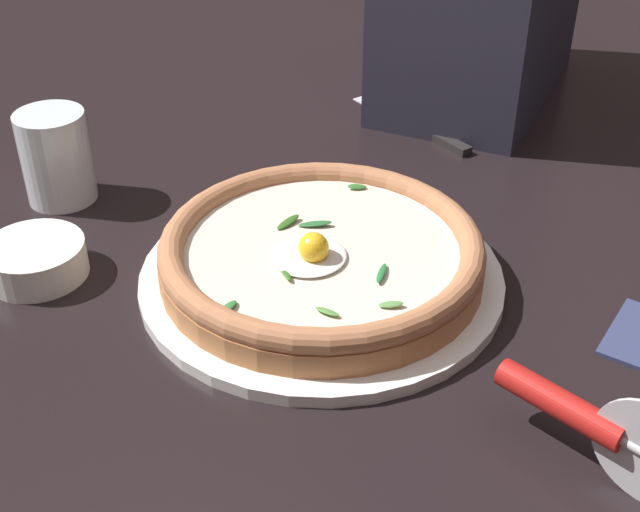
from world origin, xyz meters
name	(u,v)px	position (x,y,z in m)	size (l,w,h in m)	color
ground_plane	(309,291)	(0.00, 0.00, -0.01)	(2.40, 2.40, 0.03)	black
pizza_plate	(320,279)	(0.00, 0.01, 0.01)	(0.35, 0.35, 0.01)	white
pizza	(320,255)	(0.00, 0.01, 0.03)	(0.30, 0.30, 0.06)	#BA7645
side_bowl	(36,260)	(0.08, -0.25, 0.02)	(0.10, 0.10, 0.03)	white
pizza_cutter	(588,420)	(0.15, 0.27, 0.04)	(0.08, 0.15, 0.09)	silver
table_knife	(426,132)	(-0.35, 0.03, 0.00)	(0.14, 0.19, 0.01)	silver
drinking_glass	(57,163)	(-0.05, -0.31, 0.04)	(0.07, 0.07, 0.10)	silver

